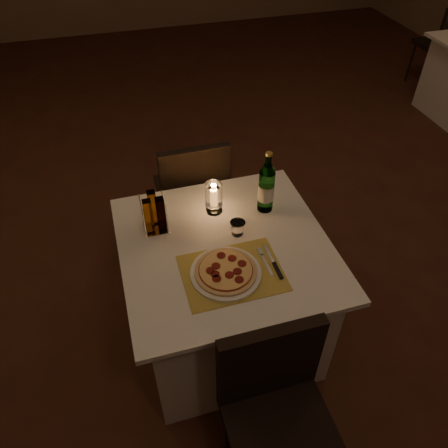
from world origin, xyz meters
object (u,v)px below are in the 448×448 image
object	(u,v)px
tumbler	(238,228)
hurricane_candle	(214,195)
chair_near	(276,403)
main_table	(225,293)
water_bottle	(266,187)
chair_far	(193,188)
pizza	(226,271)
plate	(226,273)

from	to	relation	value
tumbler	hurricane_candle	size ratio (longest dim) A/B	0.43
chair_near	tumbler	bearing A→B (deg)	84.03
main_table	water_bottle	world-z (taller)	water_bottle
chair_far	hurricane_candle	xyz separation A→B (m)	(0.02, -0.45, 0.29)
pizza	water_bottle	size ratio (longest dim) A/B	0.81
plate	water_bottle	world-z (taller)	water_bottle
plate	pizza	xyz separation A→B (m)	(0.00, -0.00, 0.02)
chair_near	hurricane_candle	size ratio (longest dim) A/B	5.20
chair_far	tumbler	xyz separation A→B (m)	(0.08, -0.65, 0.23)
main_table	water_bottle	distance (m)	0.61
chair_near	plate	bearing A→B (deg)	95.35
tumbler	hurricane_candle	bearing A→B (deg)	108.13
main_table	pizza	world-z (taller)	pizza
main_table	chair_far	world-z (taller)	chair_far
tumbler	hurricane_candle	world-z (taller)	hurricane_candle
main_table	tumbler	distance (m)	0.42
pizza	tumbler	world-z (taller)	tumbler
water_bottle	hurricane_candle	distance (m)	0.27
main_table	hurricane_candle	distance (m)	0.53
plate	hurricane_candle	distance (m)	0.45
hurricane_candle	chair_near	bearing A→B (deg)	-90.93
main_table	hurricane_candle	size ratio (longest dim) A/B	5.78
chair_near	pizza	bearing A→B (deg)	95.35
chair_far	tumbler	distance (m)	0.70
tumbler	water_bottle	xyz separation A→B (m)	(0.19, 0.14, 0.10)
plate	tumbler	bearing A→B (deg)	61.40
chair_far	tumbler	size ratio (longest dim) A/B	12.15
main_table	chair_far	size ratio (longest dim) A/B	1.11
main_table	tumbler	world-z (taller)	tumbler
chair_far	hurricane_candle	world-z (taller)	hurricane_candle
pizza	hurricane_candle	size ratio (longest dim) A/B	1.62
tumbler	water_bottle	size ratio (longest dim) A/B	0.21
chair_near	hurricane_candle	distance (m)	1.02
chair_near	water_bottle	size ratio (longest dim) A/B	2.60
chair_far	chair_near	bearing A→B (deg)	-90.00
main_table	water_bottle	size ratio (longest dim) A/B	2.89
main_table	chair_near	world-z (taller)	chair_near
pizza	tumbler	xyz separation A→B (m)	(0.13, 0.24, 0.01)
water_bottle	tumbler	bearing A→B (deg)	-143.95
plate	pizza	bearing A→B (deg)	-66.20
chair_near	water_bottle	world-z (taller)	water_bottle
tumbler	chair_far	bearing A→B (deg)	97.06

